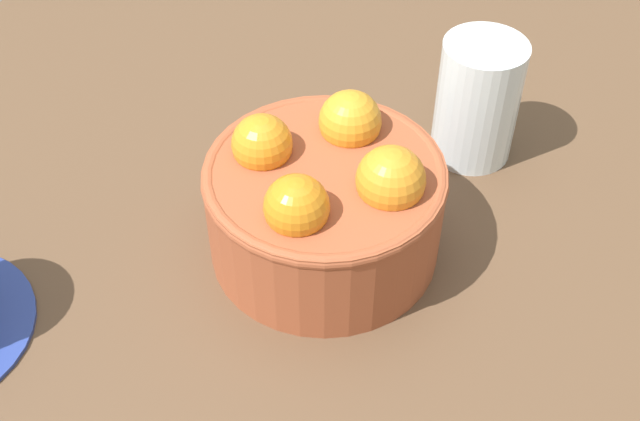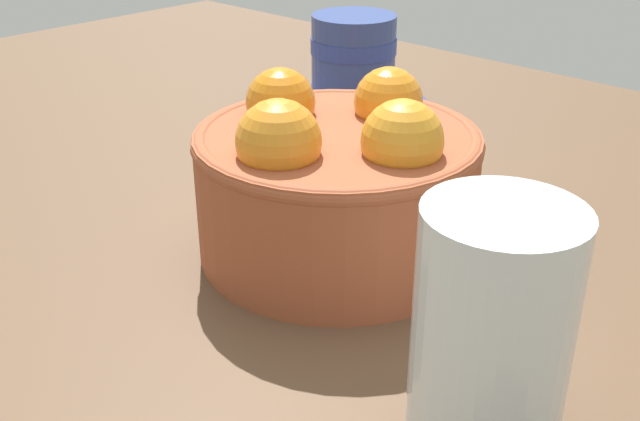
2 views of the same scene
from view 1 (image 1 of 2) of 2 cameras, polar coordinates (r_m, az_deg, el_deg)
name	(u,v)px [view 1 (image 1 of 2)]	position (r cm, az deg, el deg)	size (l,w,h in cm)	color
ground_plane	(324,261)	(56.77, 0.31, -3.62)	(126.55, 83.80, 3.02)	brown
terracotta_bowl	(325,201)	(52.41, 0.38, 0.71)	(15.77, 15.77, 10.08)	#9E4C2D
water_glass	(477,100)	(61.15, 11.15, 7.70)	(6.20, 6.20, 9.65)	silver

